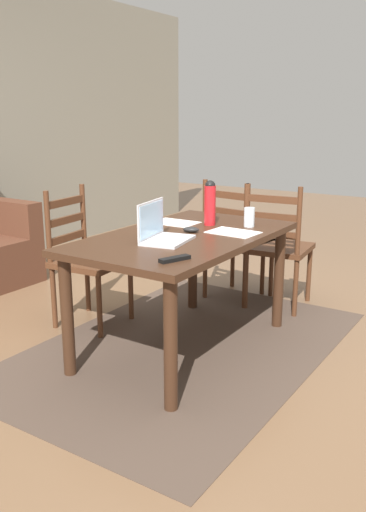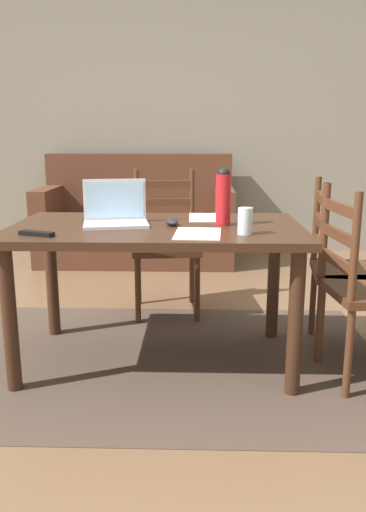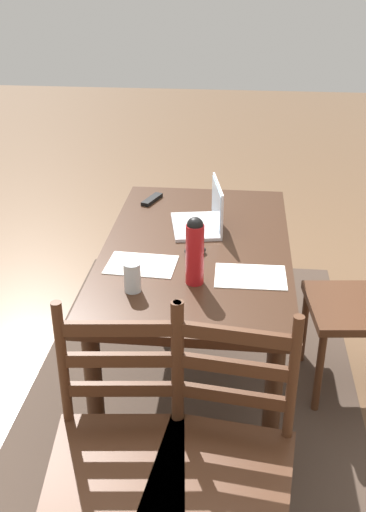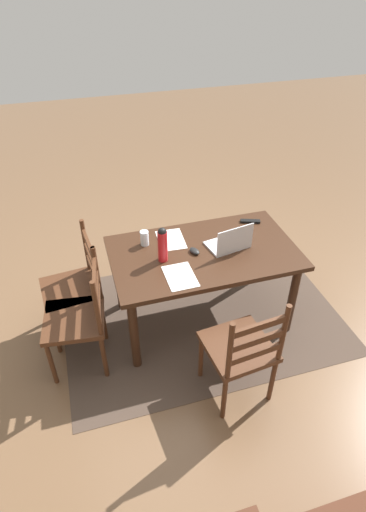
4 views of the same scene
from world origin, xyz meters
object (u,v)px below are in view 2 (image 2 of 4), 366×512
Objects in this scene: dining_table at (157,244)px; computer_mouse at (172,222)px; water_bottle at (223,195)px; chair_far_head at (166,244)px; tv_remote at (37,234)px; drinking_glass at (245,221)px; couch at (138,223)px; laptop at (115,213)px; chair_right_far at (347,270)px.

computer_mouse reaches higher than dining_table.
chair_far_head is at bearing 113.62° from water_bottle.
tv_remote is (-0.60, -0.29, -0.01)m from computer_mouse.
chair_far_head is 1.23m from tv_remote.
dining_table is at bearing 152.59° from drinking_glass.
couch is (-0.37, 2.27, -0.28)m from dining_table.
laptop reaches higher than computer_mouse.
dining_table is 0.14m from computer_mouse.
chair_right_far reaches higher than drinking_glass.
tv_remote is (-0.31, -0.31, -0.05)m from laptop.
computer_mouse is (0.29, -0.02, -0.04)m from laptop.
chair_right_far is 1.29m from laptop.
chair_right_far is at bearing -31.16° from chair_far_head.
laptop is 2.89× the size of drinking_glass.
water_bottle is at bearing -66.38° from chair_far_head.
dining_table is 0.61m from tv_remote.
drinking_glass is at bearing -27.41° from dining_table.
water_bottle is at bearing -16.28° from computer_mouse.
chair_right_far is at bearing 7.04° from laptop.
chair_right_far is 3.28× the size of water_bottle.
dining_table is at bearing -6.37° from laptop.
water_bottle is at bearing -50.67° from tv_remote.
water_bottle is (0.34, -0.78, 0.42)m from chair_far_head.
chair_right_far reaches higher than dining_table.
tv_remote is at bearing -93.46° from couch.
dining_table is 4.14× the size of laptop.
couch is 2.42m from water_bottle.
chair_right_far is at bearing -56.37° from couch.
chair_far_head is at bearing 76.10° from computer_mouse.
drinking_glass reaches higher than computer_mouse.
dining_table is 0.82m from chair_far_head.
chair_far_head is (-0.00, 0.80, -0.17)m from dining_table.
laptop is 1.23× the size of water_bottle.
computer_mouse is at bearing -84.03° from chair_far_head.
couch reaches higher than dining_table.
chair_right_far is at bearing 33.62° from drinking_glass.
laptop reaches higher than chair_far_head.
chair_right_far is 9.50× the size of computer_mouse.
dining_table is 0.42m from water_bottle.
dining_table is at bearing -41.54° from tv_remote.
laptop is (-1.24, -0.15, 0.33)m from chair_right_far.
couch is 18.00× the size of computer_mouse.
tv_remote is at bearing -135.42° from laptop.
drinking_glass reaches higher than tv_remote.
tv_remote is at bearing -174.40° from computer_mouse.
chair_far_head reaches higher than dining_table.
laptop is 2.09× the size of tv_remote.
chair_right_far reaches higher than tv_remote.
laptop is (0.16, -2.25, 0.44)m from couch.
laptop is at bearing -85.98° from couch.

